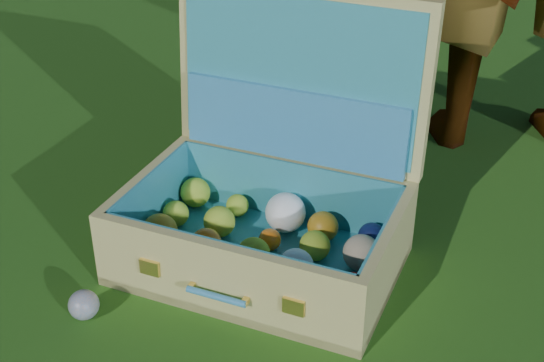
# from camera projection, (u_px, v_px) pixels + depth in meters

# --- Properties ---
(ground) EXTENTS (60.00, 60.00, 0.00)m
(ground) POSITION_uv_depth(u_px,v_px,m) (320.00, 327.00, 1.53)
(ground) COLOR #215114
(ground) RESTS_ON ground
(stray_ball) EXTENTS (0.06, 0.06, 0.06)m
(stray_ball) POSITION_uv_depth(u_px,v_px,m) (84.00, 305.00, 1.54)
(stray_ball) COLOR teal
(stray_ball) RESTS_ON ground
(suitcase) EXTENTS (0.62, 0.51, 0.57)m
(suitcase) POSITION_uv_depth(u_px,v_px,m) (273.00, 189.00, 1.68)
(suitcase) COLOR #CABC6D
(suitcase) RESTS_ON ground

